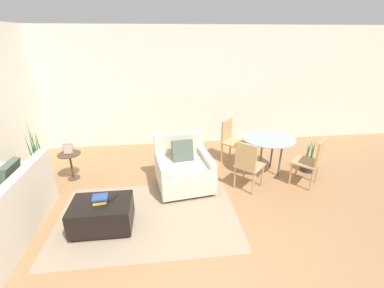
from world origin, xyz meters
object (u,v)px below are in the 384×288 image
(side_table, at_px, (71,161))
(dining_table, at_px, (268,142))
(picture_frame, at_px, (68,149))
(book_stack, at_px, (100,199))
(potted_plant, at_px, (40,170))
(dining_chair_far_left, at_px, (230,138))
(armchair, at_px, (184,169))
(dining_chair_near_left, at_px, (248,163))
(ottoman, at_px, (102,214))
(tv_remote_primary, at_px, (113,198))
(dining_chair_near_right, at_px, (312,159))
(potted_plant_small, at_px, (308,163))

(side_table, xyz_separation_m, dining_table, (3.74, -0.16, 0.27))
(picture_frame, bearing_deg, book_stack, -59.71)
(potted_plant, height_order, dining_chair_far_left, potted_plant)
(potted_plant, bearing_deg, book_stack, -44.87)
(armchair, relative_size, dining_chair_near_left, 1.15)
(book_stack, height_order, dining_chair_far_left, dining_chair_far_left)
(ottoman, height_order, dining_table, dining_table)
(tv_remote_primary, bearing_deg, book_stack, -161.56)
(armchair, xyz_separation_m, potted_plant, (-2.61, 0.44, -0.10))
(book_stack, bearing_deg, ottoman, -75.26)
(armchair, bearing_deg, book_stack, -143.20)
(tv_remote_primary, xyz_separation_m, picture_frame, (-1.00, 1.37, 0.20))
(book_stack, bearing_deg, potted_plant, 135.13)
(side_table, bearing_deg, dining_chair_near_right, -9.70)
(book_stack, distance_m, dining_table, 3.17)
(dining_table, xyz_separation_m, dining_chair_far_left, (-0.58, 0.58, -0.12))
(potted_plant, xyz_separation_m, dining_chair_near_left, (3.69, -0.67, 0.27))
(book_stack, xyz_separation_m, side_table, (-0.83, 1.43, -0.09))
(book_stack, distance_m, dining_chair_near_left, 2.42)
(tv_remote_primary, relative_size, potted_plant_small, 0.24)
(book_stack, height_order, potted_plant_small, potted_plant_small)
(dining_chair_near_left, bearing_deg, dining_chair_near_right, 0.00)
(ottoman, relative_size, dining_table, 0.81)
(ottoman, relative_size, dining_chair_near_left, 0.91)
(side_table, relative_size, picture_frame, 2.70)
(dining_chair_near_right, xyz_separation_m, potted_plant_small, (0.28, 0.50, -0.34))
(dining_table, bearing_deg, armchair, -168.21)
(book_stack, bearing_deg, dining_chair_near_left, 16.57)
(book_stack, height_order, dining_table, dining_table)
(potted_plant_small, bearing_deg, dining_chair_far_left, 155.36)
(armchair, distance_m, dining_table, 1.72)
(ottoman, bearing_deg, dining_chair_far_left, 39.36)
(ottoman, relative_size, dining_chair_near_right, 0.91)
(side_table, bearing_deg, book_stack, -59.72)
(tv_remote_primary, relative_size, dining_chair_near_right, 0.18)
(dining_chair_near_right, relative_size, potted_plant_small, 1.30)
(side_table, distance_m, dining_table, 3.75)
(ottoman, xyz_separation_m, dining_chair_far_left, (2.31, 1.89, 0.29))
(picture_frame, height_order, dining_chair_near_right, dining_chair_near_right)
(dining_table, height_order, dining_chair_near_right, dining_chair_near_right)
(armchair, xyz_separation_m, potted_plant_small, (2.52, 0.27, -0.16))
(potted_plant, bearing_deg, tv_remote_primary, -40.41)
(tv_remote_primary, bearing_deg, picture_frame, 126.08)
(tv_remote_primary, bearing_deg, dining_chair_far_left, 39.90)
(dining_chair_far_left, bearing_deg, dining_chair_near_left, -90.00)
(armchair, bearing_deg, ottoman, -141.86)
(side_table, height_order, dining_chair_far_left, dining_chair_far_left)
(ottoman, distance_m, dining_chair_far_left, 3.00)
(potted_plant, relative_size, side_table, 2.41)
(picture_frame, bearing_deg, dining_chair_near_left, -13.18)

